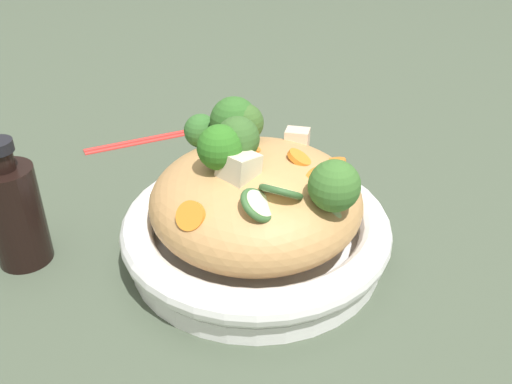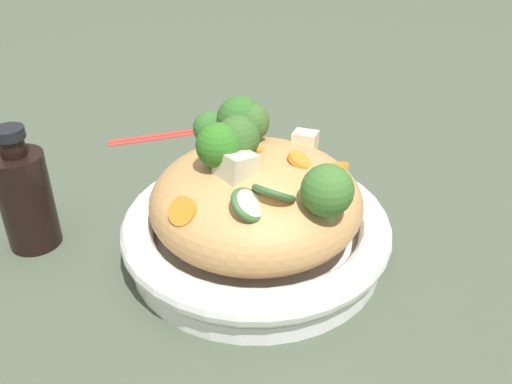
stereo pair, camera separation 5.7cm
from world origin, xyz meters
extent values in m
plane|color=#424D3C|center=(0.00, 0.00, 0.00)|extent=(3.00, 3.00, 0.00)
cylinder|color=white|center=(0.00, 0.00, 0.01)|extent=(0.27, 0.27, 0.02)
torus|color=white|center=(0.00, 0.00, 0.04)|extent=(0.29, 0.29, 0.03)
ellipsoid|color=tan|center=(0.00, 0.00, 0.07)|extent=(0.22, 0.22, 0.10)
torus|color=tan|center=(-0.01, -0.04, 0.10)|extent=(0.06, 0.06, 0.01)
torus|color=tan|center=(-0.01, -0.01, 0.10)|extent=(0.05, 0.06, 0.03)
cone|color=#91B375|center=(0.02, -0.01, 0.12)|extent=(0.02, 0.02, 0.02)
sphere|color=#375F29|center=(0.02, -0.01, 0.14)|extent=(0.05, 0.05, 0.04)
cone|color=#98B26A|center=(0.04, 0.00, 0.11)|extent=(0.02, 0.02, 0.02)
sphere|color=#2E6E20|center=(0.04, 0.00, 0.14)|extent=(0.06, 0.06, 0.04)
cone|color=#93AB68|center=(0.03, -0.09, 0.09)|extent=(0.02, 0.02, 0.02)
sphere|color=#33662B|center=(0.03, -0.09, 0.11)|extent=(0.05, 0.05, 0.04)
cone|color=#93AF72|center=(-0.01, -0.05, 0.11)|extent=(0.02, 0.02, 0.01)
sphere|color=#3A6028|center=(-0.01, -0.05, 0.13)|extent=(0.05, 0.05, 0.04)
cone|color=#99B873|center=(0.00, -0.06, 0.11)|extent=(0.03, 0.03, 0.01)
sphere|color=#306325|center=(0.00, -0.06, 0.13)|extent=(0.07, 0.07, 0.05)
cone|color=#96AE71|center=(-0.04, 0.08, 0.10)|extent=(0.03, 0.03, 0.02)
sphere|color=#3B6A2B|center=(-0.04, 0.08, 0.12)|extent=(0.06, 0.06, 0.05)
cylinder|color=orange|center=(0.00, -0.02, 0.12)|extent=(0.02, 0.02, 0.02)
cylinder|color=orange|center=(-0.08, 0.01, 0.10)|extent=(0.03, 0.03, 0.01)
cylinder|color=orange|center=(-0.04, 0.01, 0.12)|extent=(0.03, 0.03, 0.02)
cylinder|color=orange|center=(0.02, -0.01, 0.12)|extent=(0.02, 0.02, 0.02)
cylinder|color=orange|center=(0.08, 0.04, 0.10)|extent=(0.03, 0.04, 0.03)
cylinder|color=orange|center=(-0.04, 0.05, 0.11)|extent=(0.04, 0.04, 0.02)
cylinder|color=beige|center=(0.03, 0.07, 0.11)|extent=(0.04, 0.04, 0.02)
torus|color=#375F30|center=(0.03, 0.07, 0.11)|extent=(0.05, 0.05, 0.03)
cylinder|color=beige|center=(0.00, 0.06, 0.11)|extent=(0.05, 0.05, 0.02)
torus|color=#345A2D|center=(0.00, 0.06, 0.11)|extent=(0.06, 0.06, 0.03)
cube|color=beige|center=(0.03, 0.02, 0.12)|extent=(0.04, 0.04, 0.03)
cube|color=beige|center=(-0.07, -0.05, 0.10)|extent=(0.04, 0.04, 0.02)
cylinder|color=black|center=(0.23, -0.09, 0.06)|extent=(0.06, 0.06, 0.11)
cylinder|color=black|center=(0.23, -0.09, 0.12)|extent=(0.03, 0.03, 0.02)
cylinder|color=red|center=(0.04, -0.33, 0.00)|extent=(0.21, 0.02, 0.01)
cylinder|color=red|center=(0.04, -0.32, 0.00)|extent=(0.21, 0.02, 0.01)
camera|label=1|loc=(0.19, 0.45, 0.38)|focal=39.09mm
camera|label=2|loc=(0.13, 0.47, 0.38)|focal=39.09mm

